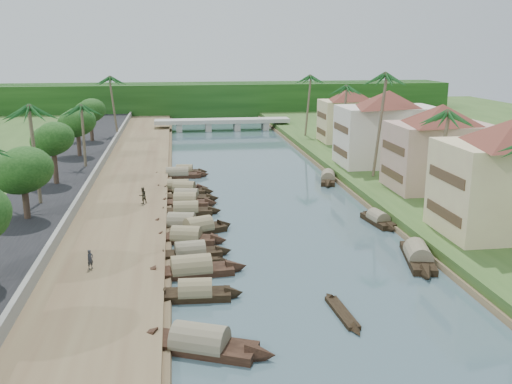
{
  "coord_description": "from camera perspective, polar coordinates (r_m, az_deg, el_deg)",
  "views": [
    {
      "loc": [
        -9.84,
        -46.61,
        17.28
      ],
      "look_at": [
        -1.46,
        12.07,
        2.0
      ],
      "focal_mm": 40.0,
      "sensor_mm": 36.0,
      "label": 1
    }
  ],
  "objects": [
    {
      "name": "right_bank",
      "position": [
        74.48,
        14.89,
        1.02
      ],
      "size": [
        16.0,
        180.0,
        1.2
      ],
      "primitive_type": "cube",
      "color": "#304F1F",
      "rests_on": "ground"
    },
    {
      "name": "palm_3",
      "position": [
        89.75,
        8.77,
        10.24
      ],
      "size": [
        3.2,
        3.2,
        11.52
      ],
      "color": "brown",
      "rests_on": "ground"
    },
    {
      "name": "left_bank",
      "position": [
        69.0,
        -12.99,
        -0.08
      ],
      "size": [
        10.0,
        180.0,
        0.8
      ],
      "primitive_type": "cube",
      "color": "brown",
      "rests_on": "ground"
    },
    {
      "name": "canoe_1",
      "position": [
        47.41,
        -5.47,
        -6.86
      ],
      "size": [
        4.23,
        0.72,
        0.68
      ],
      "rotation": [
        0.0,
        0.0,
        0.01
      ],
      "color": "black",
      "rests_on": "ground"
    },
    {
      "name": "treeline",
      "position": [
        147.54,
        -4.32,
        9.25
      ],
      "size": [
        120.0,
        14.0,
        8.0
      ],
      "color": "#12340E",
      "rests_on": "ground"
    },
    {
      "name": "palm_6",
      "position": [
        79.31,
        -17.07,
        8.08
      ],
      "size": [
        3.2,
        3.2,
        9.66
      ],
      "color": "brown",
      "rests_on": "ground"
    },
    {
      "name": "sampan_1",
      "position": [
        40.83,
        -6.08,
        -10.03
      ],
      "size": [
        7.02,
        2.03,
        2.09
      ],
      "rotation": [
        0.0,
        0.0,
        -0.05
      ],
      "color": "black",
      "rests_on": "ground"
    },
    {
      "name": "sampan_9",
      "position": [
        65.84,
        -6.97,
        -0.5
      ],
      "size": [
        7.91,
        2.94,
        2.0
      ],
      "rotation": [
        0.0,
        0.0,
        -0.19
      ],
      "color": "black",
      "rests_on": "ground"
    },
    {
      "name": "sampan_5",
      "position": [
        54.43,
        -5.75,
        -3.67
      ],
      "size": [
        7.32,
        4.33,
        2.29
      ],
      "rotation": [
        0.0,
        0.0,
        0.38
      ],
      "color": "black",
      "rests_on": "ground"
    },
    {
      "name": "canoe_0",
      "position": [
        38.98,
        8.6,
        -11.87
      ],
      "size": [
        1.28,
        6.43,
        0.85
      ],
      "rotation": [
        0.0,
        0.0,
        1.64
      ],
      "color": "black",
      "rests_on": "ground"
    },
    {
      "name": "tree_2",
      "position": [
        57.19,
        -22.29,
        1.93
      ],
      "size": [
        5.0,
        5.0,
        6.67
      ],
      "color": "#483529",
      "rests_on": "ground"
    },
    {
      "name": "sampan_10",
      "position": [
        70.14,
        -7.79,
        0.41
      ],
      "size": [
        7.74,
        2.11,
        2.13
      ],
      "rotation": [
        0.0,
        0.0,
        -0.06
      ],
      "color": "black",
      "rests_on": "ground"
    },
    {
      "name": "person_near",
      "position": [
        45.25,
        -16.25,
        -6.48
      ],
      "size": [
        0.64,
        0.65,
        1.52
      ],
      "primitive_type": "imported",
      "rotation": [
        0.0,
        0.0,
        0.84
      ],
      "color": "#2A2B32",
      "rests_on": "left_bank"
    },
    {
      "name": "palm_8",
      "position": [
        106.95,
        -14.09,
        10.91
      ],
      "size": [
        3.2,
        3.2,
        11.85
      ],
      "color": "brown",
      "rests_on": "ground"
    },
    {
      "name": "building_distant",
      "position": [
        99.86,
        9.4,
        7.71
      ],
      "size": [
        12.62,
        12.62,
        9.2
      ],
      "color": "beige",
      "rests_on": "right_bank"
    },
    {
      "name": "sampan_6",
      "position": [
        56.03,
        -7.46,
        -3.19
      ],
      "size": [
        7.78,
        3.26,
        2.26
      ],
      "rotation": [
        0.0,
        0.0,
        -0.21
      ],
      "color": "black",
      "rests_on": "ground"
    },
    {
      "name": "sampan_12",
      "position": [
        77.43,
        -7.88,
        1.74
      ],
      "size": [
        8.82,
        1.89,
        2.11
      ],
      "rotation": [
        0.0,
        0.0,
        -0.01
      ],
      "color": "black",
      "rests_on": "ground"
    },
    {
      "name": "tree_4",
      "position": [
        87.92,
        -17.44,
        6.6
      ],
      "size": [
        4.83,
        4.83,
        6.94
      ],
      "color": "#483529",
      "rests_on": "ground"
    },
    {
      "name": "bridge",
      "position": [
        120.03,
        -3.38,
        6.98
      ],
      "size": [
        28.0,
        4.0,
        2.4
      ],
      "color": "#A3A398",
      "rests_on": "ground"
    },
    {
      "name": "sampan_0",
      "position": [
        34.49,
        -5.62,
        -14.89
      ],
      "size": [
        9.34,
        5.44,
        2.43
      ],
      "rotation": [
        0.0,
        0.0,
        -0.41
      ],
      "color": "black",
      "rests_on": "ground"
    },
    {
      "name": "sampan_4",
      "position": [
        52.01,
        -6.99,
        -4.58
      ],
      "size": [
        7.83,
        3.54,
        2.18
      ],
      "rotation": [
        0.0,
        0.0,
        -0.25
      ],
      "color": "black",
      "rests_on": "ground"
    },
    {
      "name": "palm_5",
      "position": [
        61.6,
        -21.57,
        7.7
      ],
      "size": [
        3.2,
        3.2,
        11.49
      ],
      "color": "brown",
      "rests_on": "ground"
    },
    {
      "name": "sampan_2",
      "position": [
        44.82,
        -6.48,
        -7.74
      ],
      "size": [
        9.18,
        2.63,
        2.36
      ],
      "rotation": [
        0.0,
        0.0,
        0.09
      ],
      "color": "black",
      "rests_on": "ground"
    },
    {
      "name": "person_far",
      "position": [
        62.19,
        -11.27,
        -0.34
      ],
      "size": [
        1.1,
        1.06,
        1.79
      ],
      "primitive_type": "imported",
      "rotation": [
        0.0,
        0.0,
        3.77
      ],
      "color": "#312E22",
      "rests_on": "left_bank"
    },
    {
      "name": "road",
      "position": [
        70.19,
        -19.93,
        -0.09
      ],
      "size": [
        8.0,
        180.0,
        1.4
      ],
      "primitive_type": "cube",
      "color": "black",
      "rests_on": "ground"
    },
    {
      "name": "building_mid",
      "position": [
        68.47,
        17.89,
        4.39
      ],
      "size": [
        14.11,
        14.11,
        9.7
      ],
      "color": "tan",
      "rests_on": "right_bank"
    },
    {
      "name": "building_near",
      "position": [
        54.22,
        24.22,
        1.58
      ],
      "size": [
        14.85,
        14.85,
        10.2
      ],
      "color": "beige",
      "rests_on": "right_bank"
    },
    {
      "name": "sampan_16",
      "position": [
        75.16,
        7.21,
        1.37
      ],
      "size": [
        3.72,
        8.57,
        2.08
      ],
      "rotation": [
        0.0,
        0.0,
        1.31
      ],
      "color": "black",
      "rests_on": "ground"
    },
    {
      "name": "palm_2",
      "position": [
        72.06,
        12.29,
        11.14
      ],
      "size": [
        3.2,
        3.2,
        14.21
      ],
      "color": "brown",
      "rests_on": "ground"
    },
    {
      "name": "sampan_7",
      "position": [
        60.44,
        -7.01,
        -1.86
      ],
      "size": [
        7.74,
        1.98,
        2.07
      ],
      "rotation": [
        0.0,
        0.0,
        -0.04
      ],
      "color": "black",
      "rests_on": "ground"
    },
    {
      "name": "sampan_8",
      "position": [
        63.61,
        -7.08,
        -1.03
      ],
      "size": [
        7.48,
        2.67,
        2.26
      ],
      "rotation": [
        0.0,
        0.0,
        -0.13
      ],
      "color": "black",
      "rests_on": "ground"
    },
    {
      "name": "tree_3",
      "position": [
        70.68,
        -19.65,
        4.93
      ],
      "size": [
        4.39,
        4.39,
        7.11
      ],
      "color": "#483529",
      "rests_on": "ground"
    },
    {
      "name": "sampan_14",
      "position": [
        49.13,
        15.88,
        -6.2
      ],
      "size": [
        3.8,
        9.53,
        2.26
      ],
      "rotation": [
        0.0,
        0.0,
        1.34
      ],
      "color": "black",
      "rests_on": "ground"
    },
    {
      "name": "palm_1",
      "position": [
        59.12,
        18.0,
        7.33
      ],
      "size": [
        3.2,
        3.2,
        11.22
      ],
      "color": "brown",
      "rests_on": "ground"
    },
    {
      "name": "palm_7",
      "position": [
        104.63,
        5.16,
        11.31
      ],
      "size": [
        3.2,
        3.2,
        12.25
      ],
      "color": "brown",
      "rests_on": "ground"
    },
    {
      "name": "ground",
      "position": [
        50.68,
        3.58,
        -5.51
      ],
      "size": [
        220.0,
        220.0,
        0.0
      ],
      "primitive_type": "plane",
      "color": "#3E555D",
      "rests_on": "ground"
    },
    {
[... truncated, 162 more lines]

